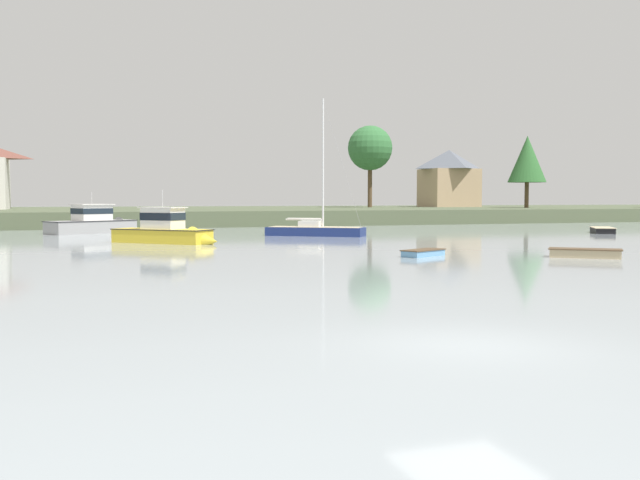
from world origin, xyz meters
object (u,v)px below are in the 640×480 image
sailboat_navy (315,233)px  dinghy_sand (585,255)px  dinghy_skyblue (423,254)px  cruiser_yellow (170,235)px  dinghy_black (602,231)px  cruiser_grey (99,226)px

sailboat_navy → dinghy_sand: 24.04m
dinghy_skyblue → sailboat_navy: bearing=87.0°
dinghy_sand → sailboat_navy: bearing=104.5°
sailboat_navy → cruiser_yellow: bearing=-154.9°
dinghy_black → dinghy_sand: bearing=-132.0°
dinghy_black → sailboat_navy: bearing=171.5°
cruiser_grey → dinghy_skyblue: (14.43, -30.37, -0.44)m
dinghy_black → cruiser_yellow: bearing=-177.0°
sailboat_navy → dinghy_sand: sailboat_navy is taller
dinghy_skyblue → cruiser_yellow: cruiser_yellow is taller
sailboat_navy → dinghy_black: sailboat_navy is taller
dinghy_sand → cruiser_yellow: 25.11m
dinghy_sand → dinghy_skyblue: bearing=154.8°
dinghy_black → dinghy_skyblue: size_ratio=1.48×
cruiser_grey → dinghy_black: cruiser_grey is taller
cruiser_grey → dinghy_skyblue: cruiser_grey is taller
sailboat_navy → dinghy_skyblue: 19.99m
dinghy_black → dinghy_sand: (-17.77, -19.71, -0.01)m
dinghy_sand → dinghy_skyblue: (-7.05, 3.31, -0.03)m
cruiser_grey → dinghy_skyblue: 33.62m
sailboat_navy → dinghy_skyblue: (-1.03, -19.96, -0.10)m
cruiser_grey → dinghy_black: (39.25, -13.97, -0.39)m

